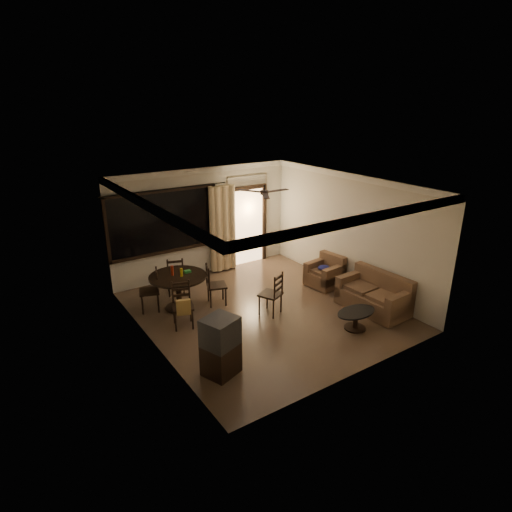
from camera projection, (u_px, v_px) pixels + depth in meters
ground at (263, 311)px, 9.44m from camera, size 5.50×5.50×0.00m
room_shell at (243, 210)px, 10.49m from camera, size 5.50×6.70×5.50m
dining_table at (178, 283)px, 9.36m from camera, size 1.25×1.25×1.00m
dining_chair_west at (151, 298)px, 9.39m from camera, size 0.53×0.53×0.95m
dining_chair_east at (216, 292)px, 9.68m from camera, size 0.53×0.53×0.95m
dining_chair_south at (183, 313)px, 8.69m from camera, size 0.53×0.57×0.95m
dining_chair_north at (176, 283)px, 10.19m from camera, size 0.53×0.53×0.95m
tv_cabinet at (221, 346)px, 7.13m from camera, size 0.68×0.65×1.04m
sofa at (375, 296)px, 9.40m from camera, size 0.88×1.57×0.82m
armchair at (326, 274)px, 10.63m from camera, size 0.83×0.83×0.76m
coffee_table at (356, 317)px, 8.63m from camera, size 0.89×0.53×0.39m
side_chair at (271, 302)px, 9.23m from camera, size 0.57×0.57×0.97m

